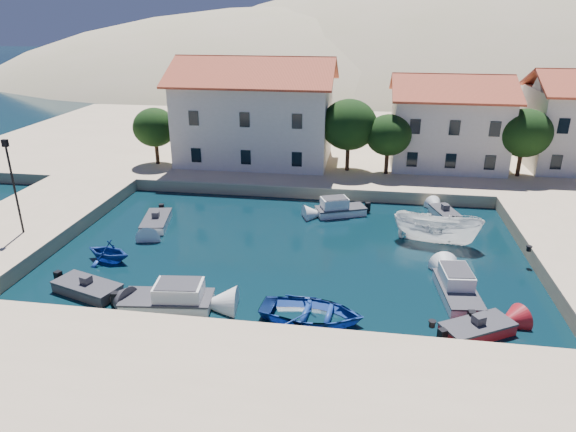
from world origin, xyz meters
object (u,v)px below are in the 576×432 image
(rowboat_south, at_px, (312,319))
(lamppost, at_px, (12,178))
(cabin_cruiser_east, at_px, (458,290))
(boat_east, at_px, (436,243))
(building_mid, at_px, (448,120))
(building_left, at_px, (255,109))
(cabin_cruiser_south, at_px, (167,299))

(rowboat_south, bearing_deg, lamppost, 78.74)
(cabin_cruiser_east, height_order, boat_east, cabin_cruiser_east)
(building_mid, height_order, boat_east, building_mid)
(building_left, bearing_deg, rowboat_south, -72.25)
(building_mid, height_order, rowboat_south, building_mid)
(cabin_cruiser_east, relative_size, boat_east, 0.80)
(cabin_cruiser_east, distance_m, boat_east, 7.23)
(building_left, xyz_separation_m, rowboat_south, (8.29, -25.89, -5.94))
(building_mid, relative_size, cabin_cruiser_east, 2.26)
(rowboat_south, height_order, boat_east, boat_east)
(boat_east, bearing_deg, building_mid, 4.54)
(cabin_cruiser_east, bearing_deg, cabin_cruiser_south, 96.30)
(building_mid, bearing_deg, rowboat_south, -109.86)
(building_mid, relative_size, boat_east, 1.81)
(building_mid, relative_size, cabin_cruiser_south, 2.13)
(rowboat_south, relative_size, cabin_cruiser_east, 1.14)
(building_left, distance_m, rowboat_south, 27.83)
(building_left, bearing_deg, cabin_cruiser_east, -54.83)
(building_mid, height_order, cabin_cruiser_east, building_mid)
(cabin_cruiser_south, bearing_deg, boat_east, 28.70)
(building_left, relative_size, boat_east, 2.53)
(cabin_cruiser_east, bearing_deg, lamppost, 78.90)
(lamppost, bearing_deg, boat_east, 9.67)
(building_mid, xyz_separation_m, cabin_cruiser_south, (-17.37, -26.84, -4.75))
(lamppost, relative_size, boat_east, 1.07)
(cabin_cruiser_east, bearing_deg, building_left, 29.48)
(lamppost, xyz_separation_m, cabin_cruiser_east, (27.42, -2.59, -4.28))
(lamppost, distance_m, boat_east, 27.89)
(rowboat_south, xyz_separation_m, cabin_cruiser_east, (7.63, 3.30, 0.48))
(building_mid, xyz_separation_m, rowboat_south, (-9.71, -26.89, -5.22))
(lamppost, distance_m, cabin_cruiser_east, 27.87)
(lamppost, bearing_deg, building_mid, 35.45)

